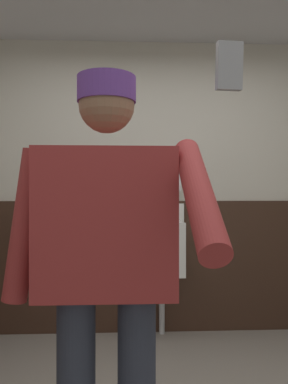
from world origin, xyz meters
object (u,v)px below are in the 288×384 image
at_px(person, 106,264).
at_px(soap_dispenser, 175,181).
at_px(urinal_solo, 163,247).
at_px(cell_phone, 229,66).

xyz_separation_m(person, soap_dispenser, (0.51, 1.97, 0.36)).
relative_size(urinal_solo, person, 0.74).
distance_m(person, cell_phone, 0.81).
xyz_separation_m(cell_phone, soap_dispenser, (0.20, 2.48, -0.19)).
bearing_deg(soap_dispenser, cell_phone, -94.54).
bearing_deg(urinal_solo, cell_phone, -91.87).
height_order(person, soap_dispenser, person).
relative_size(urinal_solo, soap_dispenser, 6.89).
distance_m(urinal_solo, soap_dispenser, 0.60).
xyz_separation_m(urinal_solo, cell_phone, (-0.08, -2.36, 0.76)).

